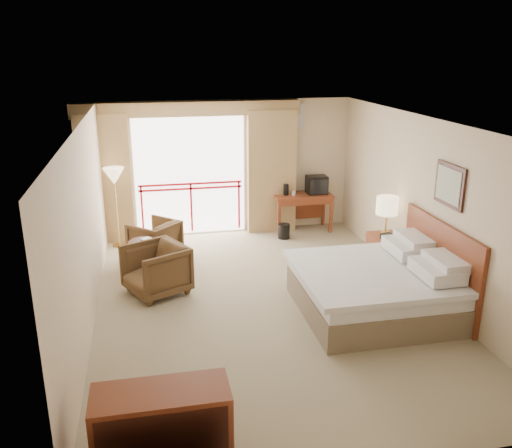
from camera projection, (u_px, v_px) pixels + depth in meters
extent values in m
plane|color=gray|center=(266.00, 302.00, 8.19)|extent=(7.00, 7.00, 0.00)
plane|color=white|center=(267.00, 123.00, 7.35)|extent=(7.00, 7.00, 0.00)
plane|color=beige|center=(229.00, 167.00, 11.03)|extent=(5.00, 0.00, 5.00)
plane|color=beige|center=(359.00, 341.00, 4.52)|extent=(5.00, 0.00, 5.00)
plane|color=beige|center=(86.00, 229.00, 7.30)|extent=(0.00, 7.00, 7.00)
plane|color=beige|center=(427.00, 208.00, 8.25)|extent=(0.00, 7.00, 7.00)
plane|color=white|center=(190.00, 176.00, 10.91)|extent=(2.40, 0.00, 2.40)
cube|color=#B70F1B|center=(191.00, 189.00, 10.97)|extent=(2.09, 0.03, 0.04)
cube|color=#B70F1B|center=(190.00, 184.00, 10.94)|extent=(2.09, 0.03, 0.04)
cube|color=#B70F1B|center=(142.00, 210.00, 10.90)|extent=(0.04, 0.03, 1.00)
cube|color=#B70F1B|center=(191.00, 208.00, 11.09)|extent=(0.04, 0.03, 1.00)
cube|color=#B70F1B|center=(239.00, 205.00, 11.28)|extent=(0.04, 0.03, 1.00)
cube|color=#98774E|center=(105.00, 179.00, 10.45)|extent=(1.00, 0.26, 2.50)
cube|color=#98774E|center=(271.00, 172.00, 11.09)|extent=(1.00, 0.26, 2.50)
cube|color=#98774E|center=(188.00, 109.00, 10.39)|extent=(4.40, 0.22, 0.28)
cube|color=silver|center=(292.00, 116.00, 10.94)|extent=(0.50, 0.04, 0.50)
cube|color=brown|center=(373.00, 299.00, 7.85)|extent=(2.05, 2.00, 0.40)
cube|color=silver|center=(374.00, 280.00, 7.76)|extent=(2.01, 1.96, 0.22)
cube|color=silver|center=(371.00, 272.00, 7.71)|extent=(2.09, 2.06, 0.08)
cube|color=silver|center=(437.00, 270.00, 7.39)|extent=(0.50, 0.75, 0.18)
cube|color=silver|center=(407.00, 248.00, 8.22)|extent=(0.50, 0.75, 0.18)
cube|color=silver|center=(447.00, 262.00, 7.37)|extent=(0.40, 0.70, 0.14)
cube|color=silver|center=(415.00, 240.00, 8.21)|extent=(0.40, 0.70, 0.14)
cube|color=maroon|center=(440.00, 265.00, 7.90)|extent=(0.06, 2.10, 1.30)
cube|color=black|center=(450.00, 185.00, 7.53)|extent=(0.03, 0.72, 0.60)
cube|color=silver|center=(448.00, 185.00, 7.53)|extent=(0.01, 0.60, 0.48)
cube|color=maroon|center=(385.00, 254.00, 9.19)|extent=(0.48, 0.56, 0.67)
cylinder|color=tan|center=(385.00, 232.00, 9.11)|extent=(0.15, 0.15, 0.04)
cylinder|color=tan|center=(386.00, 221.00, 9.05)|extent=(0.03, 0.03, 0.38)
cylinder|color=#FFE5B2|center=(387.00, 206.00, 8.97)|extent=(0.36, 0.36, 0.30)
cube|color=black|center=(387.00, 236.00, 8.92)|extent=(0.23, 0.20, 0.09)
cube|color=maroon|center=(302.00, 195.00, 11.19)|extent=(1.21, 0.58, 0.05)
cube|color=maroon|center=(279.00, 218.00, 10.97)|extent=(0.06, 0.06, 0.74)
cube|color=maroon|center=(331.00, 215.00, 11.18)|extent=(0.06, 0.06, 0.74)
cube|color=maroon|center=(273.00, 211.00, 11.44)|extent=(0.06, 0.06, 0.74)
cube|color=maroon|center=(323.00, 208.00, 11.65)|extent=(0.06, 0.06, 0.74)
cube|color=maroon|center=(299.00, 206.00, 11.52)|extent=(1.11, 0.03, 0.55)
cube|color=maroon|center=(306.00, 202.00, 10.97)|extent=(1.11, 0.03, 0.12)
cube|color=black|center=(317.00, 185.00, 11.18)|extent=(0.41, 0.32, 0.38)
cube|color=black|center=(319.00, 187.00, 11.03)|extent=(0.38, 0.02, 0.30)
cylinder|color=black|center=(286.00, 190.00, 11.08)|extent=(0.13, 0.13, 0.23)
cylinder|color=white|center=(294.00, 193.00, 11.08)|extent=(0.07, 0.07, 0.09)
cylinder|color=black|center=(284.00, 231.00, 10.91)|extent=(0.25, 0.25, 0.30)
imported|color=#432E1C|center=(156.00, 257.00, 9.97)|extent=(1.07, 1.07, 0.70)
imported|color=#432E1C|center=(158.00, 293.00, 8.52)|extent=(1.16, 1.15, 0.79)
cylinder|color=black|center=(144.00, 242.00, 9.07)|extent=(0.53, 0.53, 0.04)
cylinder|color=black|center=(145.00, 258.00, 9.15)|extent=(0.06, 0.06, 0.53)
cylinder|color=black|center=(146.00, 272.00, 9.24)|extent=(0.38, 0.38, 0.03)
imported|color=white|center=(144.00, 241.00, 9.06)|extent=(0.26, 0.27, 0.02)
cylinder|color=tan|center=(120.00, 245.00, 10.52)|extent=(0.25, 0.25, 0.03)
cylinder|color=tan|center=(117.00, 213.00, 10.32)|extent=(0.03, 0.03, 1.34)
cone|color=#FFE5B2|center=(114.00, 176.00, 10.09)|extent=(0.39, 0.39, 0.31)
cube|color=maroon|center=(163.00, 430.00, 4.87)|extent=(1.22, 0.51, 0.81)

